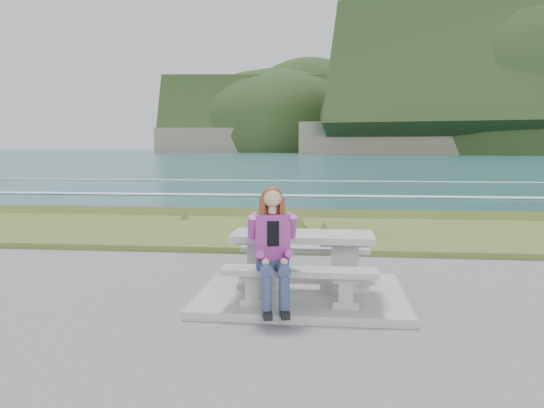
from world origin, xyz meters
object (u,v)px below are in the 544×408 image
(picnic_table, at_px, (302,246))
(seated_woman, at_px, (273,265))
(bench_landward, at_px, (299,277))
(bench_seaward, at_px, (305,253))

(picnic_table, distance_m, seated_woman, 0.88)
(bench_landward, bearing_deg, seated_woman, -155.16)
(picnic_table, height_order, seated_woman, seated_woman)
(bench_seaward, bearing_deg, seated_woman, -100.40)
(bench_landward, distance_m, bench_seaward, 1.40)
(picnic_table, distance_m, bench_seaward, 0.74)
(bench_landward, relative_size, bench_seaward, 1.00)
(bench_landward, relative_size, seated_woman, 1.29)
(picnic_table, xyz_separation_m, bench_seaward, (0.00, 0.70, -0.23))
(seated_woman, bearing_deg, picnic_table, 59.17)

